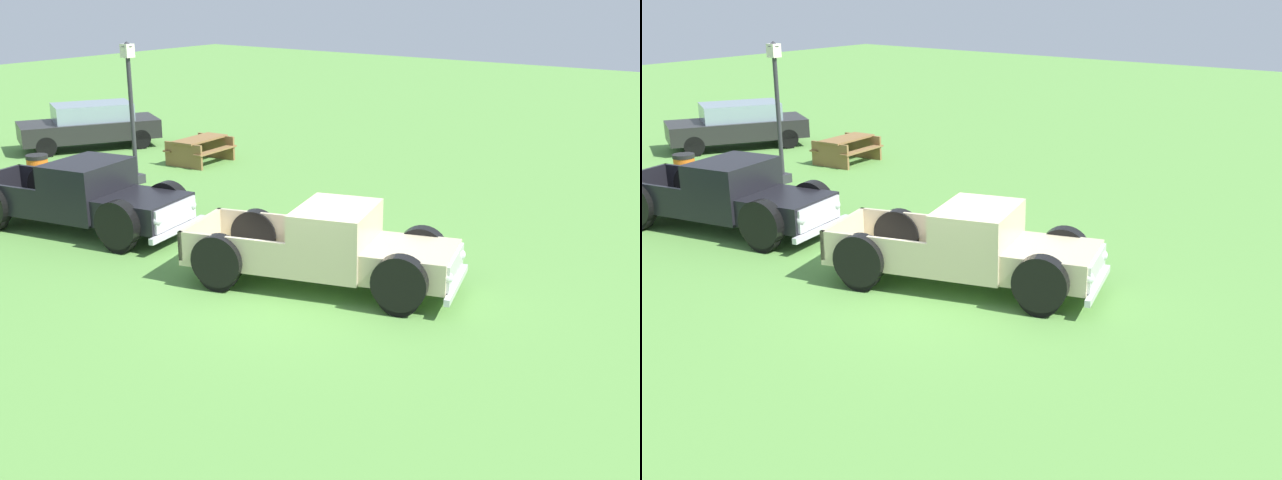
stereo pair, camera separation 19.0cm
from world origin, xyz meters
The scene contains 7 objects.
ground_plane centered at (0.00, 0.00, 0.00)m, with size 80.00×80.00×0.00m, color #5B9342.
pickup_truck_foreground centered at (0.48, -0.38, 0.75)m, with size 3.24×5.43×1.57m.
pickup_truck_behind_left centered at (0.00, 6.08, 0.78)m, with size 2.96×5.62×1.64m.
sedan_distant_a centered at (6.00, 13.66, 0.79)m, with size 4.82×3.76×1.50m.
lamp_post_near centered at (3.64, 8.75, 2.04)m, with size 0.36×0.36×3.90m.
picnic_table centered at (6.57, 9.12, 0.49)m, with size 1.93×1.64×0.78m.
trash_can centered at (1.62, 10.40, 0.48)m, with size 0.59×0.59×0.95m.
Camera 2 is at (-10.88, -8.47, 5.57)m, focal length 44.90 mm.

